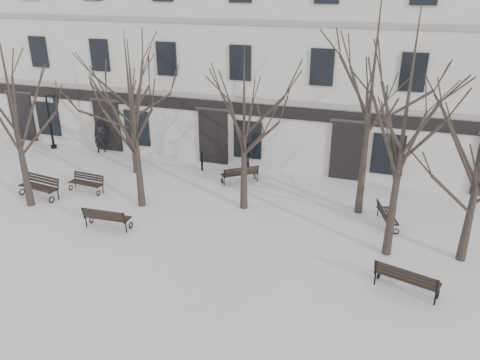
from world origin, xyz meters
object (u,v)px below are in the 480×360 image
at_px(bench_0, 40,186).
at_px(bench_4, 240,174).
at_px(tree_0, 10,94).
at_px(tree_1, 133,106).
at_px(tree_2, 406,111).
at_px(bench_2, 407,278).
at_px(bench_1, 107,217).
at_px(lamp_post, 52,117).
at_px(bench_5, 386,215).
at_px(bench_3, 87,182).

bearing_deg(bench_0, bench_4, 36.05).
distance_m(tree_0, tree_1, 4.92).
relative_size(tree_2, bench_2, 4.09).
xyz_separation_m(bench_0, bench_4, (8.10, 4.39, -0.05)).
distance_m(tree_2, bench_4, 9.60).
bearing_deg(bench_1, bench_2, 173.52).
height_order(tree_2, lamp_post, tree_2).
bearing_deg(tree_2, bench_5, 93.91).
height_order(tree_1, bench_0, tree_1).
xyz_separation_m(tree_0, tree_2, (15.01, 0.85, 0.37)).
bearing_deg(bench_4, bench_0, -9.02).
bearing_deg(tree_1, tree_2, -3.72).
bearing_deg(bench_2, tree_2, -57.94).
bearing_deg(bench_3, bench_2, -9.69).
relative_size(bench_5, lamp_post, 0.52).
bearing_deg(tree_1, lamp_post, 149.11).
height_order(tree_0, bench_5, tree_0).
xyz_separation_m(tree_2, lamp_post, (-18.87, 5.77, -3.40)).
xyz_separation_m(bench_1, bench_3, (-2.93, 2.80, -0.05)).
xyz_separation_m(tree_0, tree_1, (4.65, 1.53, -0.48)).
bearing_deg(bench_1, tree_1, -99.26).
height_order(bench_4, bench_5, bench_4).
bearing_deg(tree_1, bench_1, -95.79).
xyz_separation_m(bench_1, lamp_post, (-8.28, 7.39, 1.39)).
xyz_separation_m(tree_2, bench_0, (-15.16, -0.00, -4.76)).
distance_m(tree_2, bench_5, 5.34).
bearing_deg(tree_0, bench_5, 11.73).
xyz_separation_m(tree_1, bench_2, (11.02, -2.89, -3.89)).
height_order(tree_0, tree_2, tree_2).
xyz_separation_m(tree_1, lamp_post, (-8.51, 5.09, -2.54)).
height_order(tree_0, bench_1, tree_0).
bearing_deg(tree_0, tree_1, 18.21).
distance_m(bench_2, lamp_post, 21.14).
xyz_separation_m(bench_3, lamp_post, (-5.35, 4.58, 1.44)).
xyz_separation_m(tree_1, bench_5, (10.21, 1.55, -3.99)).
bearing_deg(bench_3, bench_4, 30.16).
bearing_deg(lamp_post, bench_4, -6.66).
xyz_separation_m(tree_1, bench_0, (-4.80, -0.68, -3.90)).
distance_m(tree_2, lamp_post, 20.02).
relative_size(bench_1, bench_3, 1.10).
bearing_deg(bench_2, bench_1, 12.52).
bearing_deg(lamp_post, tree_0, -59.72).
distance_m(bench_1, bench_4, 6.97).
relative_size(bench_3, bench_4, 0.96).
bearing_deg(lamp_post, bench_0, -57.23).
bearing_deg(bench_5, bench_4, 55.12).
relative_size(tree_2, bench_5, 4.97).
distance_m(tree_0, tree_2, 15.04).
bearing_deg(tree_0, tree_2, 3.26).
bearing_deg(bench_1, tree_2, -174.78).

